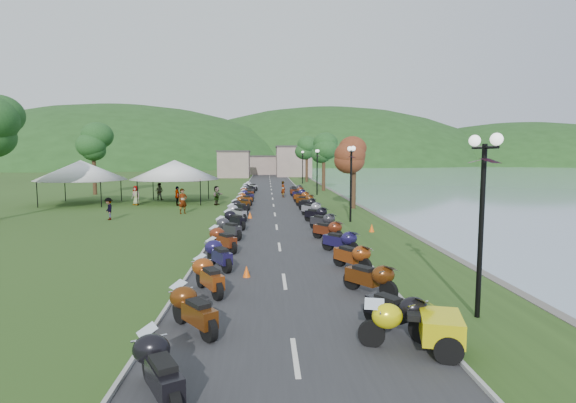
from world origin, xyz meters
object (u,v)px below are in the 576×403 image
object	(u,v)px
pedestrian_a	(183,214)
streetlamp_near	(481,229)
pedestrian_b	(159,200)
yellow_trike	(411,328)
vendor_tent_main	(175,181)
pedestrian_c	(109,220)

from	to	relation	value
pedestrian_a	streetlamp_near	bearing A→B (deg)	-98.64
pedestrian_b	pedestrian_a	bearing A→B (deg)	121.69
yellow_trike	pedestrian_a	xyz separation A→B (m)	(-9.71, 24.59, -0.55)
streetlamp_near	pedestrian_b	bearing A→B (deg)	116.42
vendor_tent_main	pedestrian_c	xyz separation A→B (m)	(-2.30, -11.43, -2.00)
yellow_trike	pedestrian_b	distance (m)	37.85
pedestrian_a	pedestrian_c	xyz separation A→B (m)	(-4.52, -3.05, 0.00)
pedestrian_b	pedestrian_c	distance (m)	13.64
vendor_tent_main	pedestrian_c	bearing A→B (deg)	-101.36
yellow_trike	pedestrian_c	world-z (taller)	yellow_trike
pedestrian_a	vendor_tent_main	bearing A→B (deg)	67.84
vendor_tent_main	pedestrian_b	bearing A→B (deg)	132.68
streetlamp_near	pedestrian_b	xyz separation A→B (m)	(-16.49, 33.20, -2.50)
yellow_trike	streetlamp_near	size ratio (longest dim) A/B	0.48
pedestrian_c	pedestrian_a	bearing A→B (deg)	93.58
pedestrian_a	pedestrian_c	size ratio (longest dim) A/B	1.25
vendor_tent_main	pedestrian_c	world-z (taller)	vendor_tent_main
pedestrian_a	pedestrian_b	distance (m)	11.41
streetlamp_near	vendor_tent_main	distance (m)	34.20
vendor_tent_main	pedestrian_c	distance (m)	11.83
yellow_trike	vendor_tent_main	size ratio (longest dim) A/B	0.43
yellow_trike	pedestrian_c	xyz separation A→B (m)	(-14.24, 21.54, -0.55)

